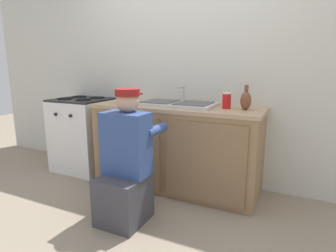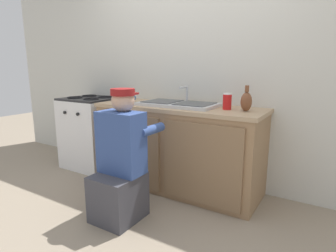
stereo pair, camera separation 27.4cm
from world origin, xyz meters
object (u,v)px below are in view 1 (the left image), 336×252
object	(u,v)px
stove_range	(84,134)
coffee_mug	(126,98)
condiment_jar	(120,98)
soda_cup_red	(227,101)
plumber_person	(125,168)
sink_double_basin	(177,104)
vase_decorative	(246,100)

from	to	relation	value
stove_range	coffee_mug	bearing A→B (deg)	-3.07
condiment_jar	soda_cup_red	world-z (taller)	soda_cup_red
plumber_person	condiment_jar	size ratio (longest dim) A/B	8.63
sink_double_basin	coffee_mug	size ratio (longest dim) A/B	6.35
stove_range	vase_decorative	bearing A→B (deg)	0.15
sink_double_basin	plumber_person	xyz separation A→B (m)	(-0.10, -0.80, -0.44)
stove_range	plumber_person	bearing A→B (deg)	-34.22
condiment_jar	stove_range	bearing A→B (deg)	165.36
soda_cup_red	coffee_mug	bearing A→B (deg)	-177.49
sink_double_basin	stove_range	distance (m)	1.35
stove_range	vase_decorative	size ratio (longest dim) A/B	3.95
stove_range	soda_cup_red	xyz separation A→B (m)	(1.79, 0.01, 0.51)
sink_double_basin	soda_cup_red	size ratio (longest dim) A/B	5.26
stove_range	vase_decorative	distance (m)	2.03
sink_double_basin	stove_range	bearing A→B (deg)	-179.90
stove_range	condiment_jar	bearing A→B (deg)	-14.64
plumber_person	vase_decorative	size ratio (longest dim) A/B	4.80
plumber_person	condiment_jar	world-z (taller)	plumber_person
condiment_jar	soda_cup_red	bearing A→B (deg)	10.33
sink_double_basin	vase_decorative	world-z (taller)	vase_decorative
sink_double_basin	plumber_person	bearing A→B (deg)	-97.47
coffee_mug	vase_decorative	xyz separation A→B (m)	(1.29, 0.04, 0.04)
stove_range	soda_cup_red	size ratio (longest dim) A/B	5.97
plumber_person	vase_decorative	bearing A→B (deg)	44.98
condiment_jar	coffee_mug	bearing A→B (deg)	102.78
plumber_person	vase_decorative	distance (m)	1.24
condiment_jar	coffee_mug	distance (m)	0.15
sink_double_basin	condiment_jar	bearing A→B (deg)	-161.80
condiment_jar	vase_decorative	size ratio (longest dim) A/B	0.56
coffee_mug	plumber_person	bearing A→B (deg)	-56.80
vase_decorative	soda_cup_red	bearing A→B (deg)	177.46
coffee_mug	vase_decorative	bearing A→B (deg)	1.81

